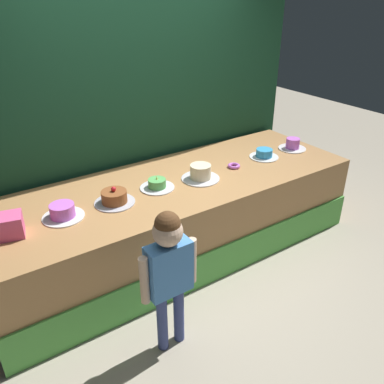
% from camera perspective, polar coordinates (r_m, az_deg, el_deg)
% --- Properties ---
extents(ground_plane, '(12.00, 12.00, 0.00)m').
position_cam_1_polar(ground_plane, '(3.63, 2.95, -12.62)').
color(ground_plane, '#ADA38E').
extents(stage_platform, '(3.48, 1.19, 0.75)m').
position_cam_1_polar(stage_platform, '(3.80, -2.18, -3.58)').
color(stage_platform, '#B27F4C').
rests_on(stage_platform, ground_plane).
extents(curtain_backdrop, '(3.70, 0.08, 3.19)m').
position_cam_1_polar(curtain_backdrop, '(3.93, -8.10, 16.36)').
color(curtain_backdrop, '#19472D').
rests_on(curtain_backdrop, ground_plane).
extents(child_figure, '(0.43, 0.20, 1.11)m').
position_cam_1_polar(child_figure, '(2.64, -3.36, -10.36)').
color(child_figure, '#3F4C8C').
rests_on(child_figure, ground_plane).
extents(pink_box, '(0.29, 0.23, 0.16)m').
position_cam_1_polar(pink_box, '(3.09, -25.48, -4.54)').
color(pink_box, '#F25896').
rests_on(pink_box, stage_platform).
extents(donut, '(0.12, 0.12, 0.03)m').
position_cam_1_polar(donut, '(3.91, 6.05, 3.77)').
color(donut, '#CC66D8').
rests_on(donut, stage_platform).
extents(cake_far_left, '(0.32, 0.32, 0.11)m').
position_cam_1_polar(cake_far_left, '(3.19, -18.14, -2.73)').
color(cake_far_left, white).
rests_on(cake_far_left, stage_platform).
extents(cake_left, '(0.33, 0.33, 0.15)m').
position_cam_1_polar(cake_left, '(3.29, -11.13, -0.81)').
color(cake_left, silver).
rests_on(cake_left, stage_platform).
extents(cake_center_left, '(0.31, 0.31, 0.12)m').
position_cam_1_polar(cake_center_left, '(3.49, -5.05, 1.07)').
color(cake_center_left, silver).
rests_on(cake_center_left, stage_platform).
extents(cake_center_right, '(0.35, 0.35, 0.14)m').
position_cam_1_polar(cake_center_right, '(3.63, 1.23, 2.75)').
color(cake_center_right, silver).
rests_on(cake_center_right, stage_platform).
extents(cake_right, '(0.30, 0.30, 0.09)m').
position_cam_1_polar(cake_right, '(4.19, 10.35, 5.41)').
color(cake_right, white).
rests_on(cake_right, stage_platform).
extents(cake_far_right, '(0.30, 0.30, 0.12)m').
position_cam_1_polar(cake_far_right, '(4.47, 14.28, 6.62)').
color(cake_far_right, white).
rests_on(cake_far_right, stage_platform).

